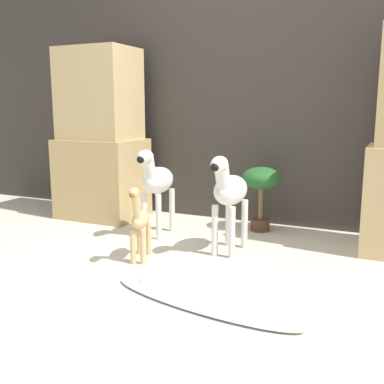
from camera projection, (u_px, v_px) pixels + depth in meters
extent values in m
plane|color=beige|center=(180.00, 276.00, 2.77)|extent=(14.00, 14.00, 0.00)
cube|color=#38332D|center=(256.00, 99.00, 3.93)|extent=(6.40, 0.08, 2.20)
cube|color=tan|center=(102.00, 178.00, 4.22)|extent=(0.75, 0.56, 0.73)
cube|color=tan|center=(99.00, 94.00, 4.07)|extent=(0.66, 0.50, 0.81)
cylinder|color=silver|center=(232.00, 233.00, 3.07)|extent=(0.05, 0.05, 0.36)
cylinder|color=silver|center=(215.00, 230.00, 3.12)|extent=(0.05, 0.05, 0.36)
cylinder|color=silver|center=(244.00, 224.00, 3.30)|extent=(0.05, 0.05, 0.36)
cylinder|color=silver|center=(229.00, 222.00, 3.35)|extent=(0.05, 0.05, 0.36)
ellipsoid|color=silver|center=(231.00, 190.00, 3.16)|extent=(0.22, 0.38, 0.21)
cylinder|color=silver|center=(222.00, 175.00, 3.00)|extent=(0.10, 0.15, 0.20)
ellipsoid|color=silver|center=(219.00, 164.00, 2.93)|extent=(0.11, 0.19, 0.11)
sphere|color=black|center=(215.00, 167.00, 2.86)|extent=(0.06, 0.06, 0.06)
cube|color=black|center=(222.00, 174.00, 2.99)|extent=(0.03, 0.08, 0.16)
cylinder|color=silver|center=(159.00, 217.00, 3.51)|extent=(0.05, 0.05, 0.36)
cylinder|color=silver|center=(144.00, 216.00, 3.55)|extent=(0.05, 0.05, 0.36)
cylinder|color=silver|center=(172.00, 210.00, 3.75)|extent=(0.05, 0.05, 0.36)
cylinder|color=silver|center=(158.00, 209.00, 3.79)|extent=(0.05, 0.05, 0.36)
ellipsoid|color=silver|center=(158.00, 180.00, 3.60)|extent=(0.23, 0.39, 0.21)
cylinder|color=silver|center=(149.00, 167.00, 3.43)|extent=(0.11, 0.15, 0.20)
ellipsoid|color=silver|center=(145.00, 157.00, 3.36)|extent=(0.11, 0.19, 0.11)
sphere|color=black|center=(140.00, 160.00, 3.29)|extent=(0.06, 0.06, 0.06)
cube|color=black|center=(149.00, 166.00, 3.43)|extent=(0.03, 0.08, 0.16)
cylinder|color=tan|center=(143.00, 247.00, 2.96)|extent=(0.04, 0.04, 0.23)
cylinder|color=tan|center=(133.00, 247.00, 2.96)|extent=(0.04, 0.04, 0.23)
cylinder|color=tan|center=(149.00, 238.00, 3.15)|extent=(0.04, 0.04, 0.23)
cylinder|color=tan|center=(139.00, 238.00, 3.16)|extent=(0.04, 0.04, 0.23)
ellipsoid|color=tan|center=(141.00, 219.00, 3.03)|extent=(0.20, 0.31, 0.11)
cylinder|color=tan|center=(136.00, 205.00, 2.89)|extent=(0.09, 0.12, 0.21)
ellipsoid|color=tan|center=(134.00, 193.00, 2.81)|extent=(0.10, 0.13, 0.07)
sphere|color=brown|center=(132.00, 195.00, 2.76)|extent=(0.04, 0.04, 0.04)
cylinder|color=#513323|center=(260.00, 225.00, 3.78)|extent=(0.16, 0.16, 0.10)
cylinder|color=brown|center=(261.00, 204.00, 3.75)|extent=(0.04, 0.04, 0.26)
ellipsoid|color=#235B28|center=(261.00, 178.00, 3.71)|extent=(0.33, 0.33, 0.18)
ellipsoid|color=silver|center=(202.00, 301.00, 2.37)|extent=(1.17, 0.46, 0.03)
cone|color=white|center=(144.00, 279.00, 2.59)|extent=(0.09, 0.09, 0.05)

